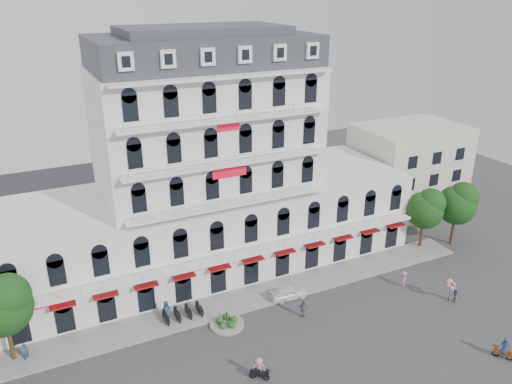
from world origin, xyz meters
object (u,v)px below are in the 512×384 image
Objects in this scene: parked_car at (289,293)px; rider_center at (259,368)px; rider_east at (504,348)px; balloon_vendor at (453,291)px.

rider_center is (-7.61, -8.88, 0.43)m from parked_car.
parked_car is at bearing 1.13° from rider_east.
parked_car is 1.83× the size of rider_east.
rider_center is 22.04m from balloon_vendor.
balloon_vendor is (22.00, 1.25, 0.22)m from rider_center.
parked_car is 1.57× the size of balloon_vendor.
balloon_vendor reaches higher than rider_east.
rider_east is at bearing 18.99° from rider_center.
parked_car is at bearing 87.24° from rider_center.
rider_east is 1.01× the size of rider_center.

